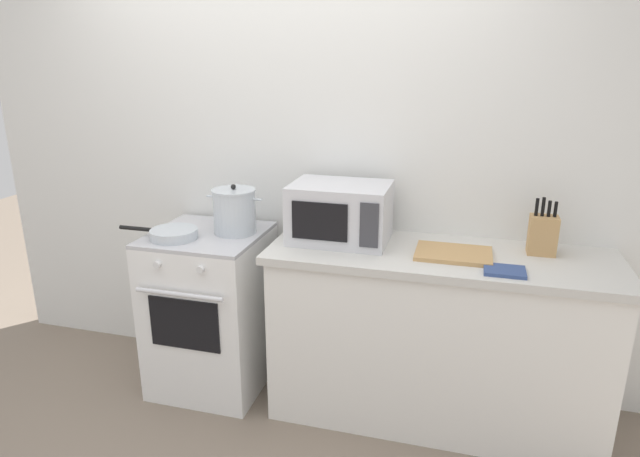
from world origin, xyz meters
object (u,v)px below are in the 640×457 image
at_px(stove, 211,310).
at_px(frying_pan, 173,234).
at_px(microwave, 340,212).
at_px(stock_pot, 235,211).
at_px(oven_mitt, 505,271).
at_px(cutting_board, 453,254).
at_px(knife_block, 543,234).

relative_size(stove, frying_pan, 2.05).
bearing_deg(frying_pan, microwave, 13.50).
distance_m(stove, stock_pot, 0.60).
height_order(frying_pan, oven_mitt, frying_pan).
bearing_deg(cutting_board, frying_pan, -174.94).
relative_size(frying_pan, cutting_board, 1.24).
relative_size(stove, oven_mitt, 5.11).
bearing_deg(microwave, oven_mitt, -16.35).
bearing_deg(oven_mitt, frying_pan, 178.88).
distance_m(stove, frying_pan, 0.52).
height_order(stock_pot, knife_block, knife_block).
bearing_deg(knife_block, cutting_board, -161.03).
xyz_separation_m(stock_pot, cutting_board, (1.16, -0.05, -0.11)).
bearing_deg(oven_mitt, stove, 174.11).
xyz_separation_m(microwave, knife_block, (0.99, 0.06, -0.05)).
xyz_separation_m(stock_pot, oven_mitt, (1.39, -0.21, -0.11)).
height_order(stove, stock_pot, stock_pot).
distance_m(stock_pot, oven_mitt, 1.41).
height_order(microwave, oven_mitt, microwave).
bearing_deg(frying_pan, stove, 44.70).
xyz_separation_m(stove, cutting_board, (1.31, 0.00, 0.47)).
xyz_separation_m(stove, knife_block, (1.72, 0.14, 0.56)).
bearing_deg(microwave, stock_pot, -177.28).
bearing_deg(frying_pan, knife_block, 8.25).
xyz_separation_m(microwave, cutting_board, (0.58, -0.08, -0.14)).
relative_size(stock_pot, knife_block, 1.13).
xyz_separation_m(stove, frying_pan, (-0.13, -0.13, 0.48)).
distance_m(stove, cutting_board, 1.39).
distance_m(stove, knife_block, 1.81).
bearing_deg(cutting_board, stove, -179.95).
bearing_deg(oven_mitt, cutting_board, 145.06).
height_order(stock_pot, frying_pan, stock_pot).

